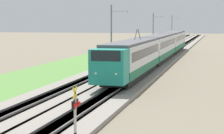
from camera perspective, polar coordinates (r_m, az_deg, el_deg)
The scene contains 10 objects.
ballast_main at distance 66.62m, azimuth 2.99°, elevation 1.01°, with size 240.00×4.40×0.30m.
ballast_adjacent at distance 65.96m, azimuth 6.52°, elevation 0.93°, with size 240.00×4.40×0.30m.
track_main at distance 66.62m, azimuth 2.99°, elevation 1.02°, with size 240.00×1.57×0.45m.
track_adjacent at distance 65.96m, azimuth 6.52°, elevation 0.94°, with size 240.00×1.57×0.45m.
grass_verge at distance 67.91m, azimuth -1.65°, elevation 1.03°, with size 240.00×10.29×0.12m.
passenger_train at distance 62.36m, azimuth 6.12°, elevation 2.70°, with size 58.55×2.95×5.09m.
crossing_signal_far at distance 17.74m, azimuth -4.79°, elevation -6.74°, with size 0.70×0.23×3.34m.
catenary_mast_mid at distance 63.25m, azimuth -0.04°, elevation 4.50°, with size 0.22×2.56×8.29m.
catenary_mast_far at distance 102.79m, azimuth 5.43°, elevation 4.94°, with size 0.22×2.56×7.88m.
catenary_mast_distant at distance 142.73m, azimuth 7.85°, elevation 5.19°, with size 0.22×2.56×7.85m.
Camera 1 is at (-15.15, -12.63, 5.94)m, focal length 70.00 mm.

